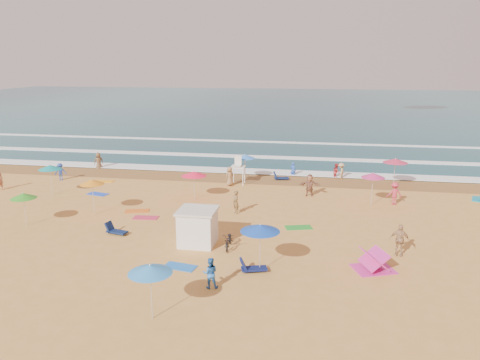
# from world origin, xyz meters

# --- Properties ---
(ground) EXTENTS (220.00, 220.00, 0.00)m
(ground) POSITION_xyz_m (0.00, 0.00, 0.00)
(ground) COLOR gold
(ground) RESTS_ON ground
(ocean) EXTENTS (220.00, 140.00, 0.18)m
(ocean) POSITION_xyz_m (0.00, 84.00, 0.00)
(ocean) COLOR #0C4756
(ocean) RESTS_ON ground
(wet_sand) EXTENTS (220.00, 220.00, 0.00)m
(wet_sand) POSITION_xyz_m (0.00, 12.50, 0.01)
(wet_sand) COLOR olive
(wet_sand) RESTS_ON ground
(surf_foam) EXTENTS (200.00, 18.70, 0.05)m
(surf_foam) POSITION_xyz_m (0.00, 21.32, 0.10)
(surf_foam) COLOR white
(surf_foam) RESTS_ON ground
(cabana) EXTENTS (2.00, 2.00, 2.00)m
(cabana) POSITION_xyz_m (1.94, -3.59, 1.00)
(cabana) COLOR white
(cabana) RESTS_ON ground
(cabana_roof) EXTENTS (2.20, 2.20, 0.12)m
(cabana_roof) POSITION_xyz_m (1.94, -3.59, 2.06)
(cabana_roof) COLOR silver
(cabana_roof) RESTS_ON cabana
(bicycle) EXTENTS (0.74, 1.88, 0.97)m
(bicycle) POSITION_xyz_m (3.84, -3.89, 0.49)
(bicycle) COLOR black
(bicycle) RESTS_ON ground
(lifeguard_stand) EXTENTS (1.20, 1.20, 2.10)m
(lifeguard_stand) POSITION_xyz_m (1.87, 10.37, 1.05)
(lifeguard_stand) COLOR white
(lifeguard_stand) RESTS_ON ground
(beach_umbrellas) EXTENTS (59.76, 27.95, 0.74)m
(beach_umbrellas) POSITION_xyz_m (0.55, -0.30, 2.14)
(beach_umbrellas) COLOR #FFB315
(beach_umbrellas) RESTS_ON ground
(loungers) EXTENTS (51.93, 27.95, 0.34)m
(loungers) POSITION_xyz_m (7.81, -4.56, 0.17)
(loungers) COLOR #0E1B47
(loungers) RESTS_ON ground
(towels) EXTENTS (49.10, 20.22, 0.03)m
(towels) POSITION_xyz_m (-0.55, -1.32, 0.01)
(towels) COLOR red
(towels) RESTS_ON ground
(popup_tents) EXTENTS (12.29, 16.32, 1.20)m
(popup_tents) POSITION_xyz_m (16.67, 1.65, 0.60)
(popup_tents) COLOR #D83097
(popup_tents) RESTS_ON ground
(beachgoers) EXTENTS (38.82, 25.73, 2.10)m
(beachgoers) POSITION_xyz_m (0.55, 5.09, 0.78)
(beachgoers) COLOR #B42D2F
(beachgoers) RESTS_ON ground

